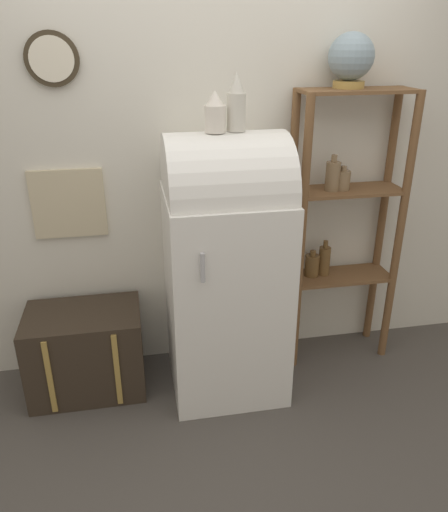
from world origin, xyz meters
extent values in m
plane|color=#4C4742|center=(0.00, 0.00, 0.00)|extent=(12.00, 12.00, 0.00)
cube|color=silver|center=(0.00, 0.58, 1.35)|extent=(7.00, 0.05, 2.70)
cylinder|color=#382D1E|center=(-0.84, 0.54, 1.88)|extent=(0.27, 0.03, 0.27)
cylinder|color=beige|center=(-0.84, 0.52, 1.88)|extent=(0.23, 0.01, 0.23)
cube|color=#C6B793|center=(-0.86, 0.54, 1.11)|extent=(0.41, 0.02, 0.40)
cube|color=white|center=(0.00, 0.21, 0.61)|extent=(0.66, 0.68, 1.22)
cylinder|color=white|center=(0.00, 0.21, 1.23)|extent=(0.65, 0.63, 0.63)
cylinder|color=#B7B7BC|center=(-0.18, -0.15, 0.96)|extent=(0.02, 0.02, 0.15)
cube|color=#33281E|center=(-0.84, 0.29, 0.26)|extent=(0.67, 0.44, 0.52)
cube|color=#AD8942|center=(-1.02, 0.06, 0.26)|extent=(0.03, 0.01, 0.47)
cube|color=#AD8942|center=(-0.65, 0.06, 0.26)|extent=(0.03, 0.01, 0.47)
cylinder|color=brown|center=(0.47, 0.27, 0.86)|extent=(0.05, 0.05, 1.72)
cylinder|color=brown|center=(1.10, 0.27, 0.86)|extent=(0.05, 0.05, 1.72)
cylinder|color=brown|center=(0.47, 0.51, 0.86)|extent=(0.05, 0.05, 1.72)
cylinder|color=brown|center=(1.10, 0.51, 0.86)|extent=(0.05, 0.05, 1.72)
cube|color=brown|center=(0.79, 0.39, 0.56)|extent=(0.66, 0.26, 0.02)
cube|color=brown|center=(0.79, 0.39, 1.14)|extent=(0.66, 0.26, 0.02)
cube|color=brown|center=(0.79, 0.39, 1.71)|extent=(0.66, 0.26, 0.02)
cylinder|color=#7F6647|center=(0.74, 0.38, 1.21)|extent=(0.09, 0.09, 0.11)
cylinder|color=#7F6647|center=(0.74, 0.38, 1.28)|extent=(0.04, 0.04, 0.03)
cylinder|color=#7F6647|center=(0.68, 0.38, 1.23)|extent=(0.09, 0.09, 0.17)
cylinder|color=#7F6647|center=(0.68, 0.38, 1.34)|extent=(0.03, 0.03, 0.04)
cylinder|color=brown|center=(0.61, 0.41, 0.64)|extent=(0.09, 0.09, 0.14)
cylinder|color=brown|center=(0.61, 0.41, 0.73)|extent=(0.04, 0.04, 0.03)
cylinder|color=brown|center=(0.69, 0.42, 0.67)|extent=(0.07, 0.07, 0.19)
cylinder|color=brown|center=(0.69, 0.42, 0.78)|extent=(0.03, 0.03, 0.05)
cylinder|color=#AD8942|center=(0.74, 0.42, 1.74)|extent=(0.17, 0.17, 0.04)
sphere|color=#7F939E|center=(0.74, 0.42, 1.89)|extent=(0.25, 0.25, 0.25)
cylinder|color=silver|center=(-0.06, 0.20, 1.61)|extent=(0.11, 0.11, 0.13)
cone|color=silver|center=(-0.06, 0.20, 1.71)|extent=(0.09, 0.09, 0.07)
cylinder|color=beige|center=(0.06, 0.22, 1.64)|extent=(0.09, 0.09, 0.19)
cone|color=beige|center=(0.06, 0.22, 1.78)|extent=(0.08, 0.08, 0.10)
camera|label=1|loc=(-0.49, -2.33, 2.00)|focal=35.00mm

